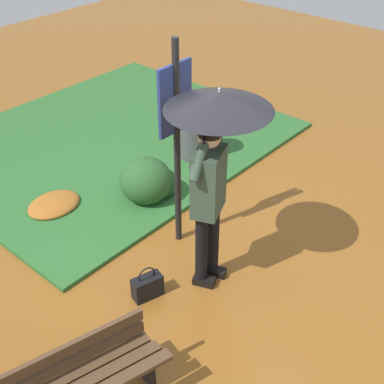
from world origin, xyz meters
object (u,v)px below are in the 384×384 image
person_with_umbrella (214,142)px  info_sign_post (176,123)px  handbag (147,286)px  trash_bin (194,133)px

person_with_umbrella → info_sign_post: (0.20, 0.64, -0.11)m
info_sign_post → handbag: size_ratio=6.22×
person_with_umbrella → trash_bin: 2.58m
person_with_umbrella → info_sign_post: size_ratio=0.89×
info_sign_post → trash_bin: 2.02m
info_sign_post → trash_bin: size_ratio=2.76×
handbag → trash_bin: (2.29, 1.38, 0.29)m
person_with_umbrella → info_sign_post: bearing=72.5°
trash_bin → info_sign_post: bearing=-145.0°
handbag → trash_bin: trash_bin is taller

